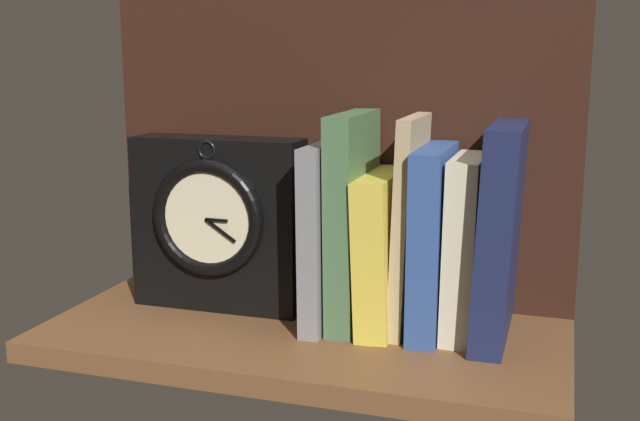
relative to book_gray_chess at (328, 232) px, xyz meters
The scene contains 10 objects.
ground_plane 13.23cm from the book_gray_chess, 109.96° to the right, with size 61.78×28.80×2.50cm, color brown.
back_panel 13.00cm from the book_gray_chess, 100.76° to the left, with size 61.78×1.20×40.28cm, color black.
book_gray_chess is the anchor object (origin of this frame).
book_green_romantic 3.56cm from the book_gray_chess, ahead, with size 3.16×14.63×25.46cm, color #476B44.
book_yellow_seinlanguage 7.11cm from the book_gray_chess, ahead, with size 3.83×15.58×18.43cm, color gold.
book_tan_shortstories 10.08cm from the book_gray_chess, ahead, with size 1.67×12.84×25.27cm, color tan.
book_blue_modern 12.76cm from the book_gray_chess, ahead, with size 3.36×15.05×21.76cm, color #2D4C8E.
book_cream_twain 16.48cm from the book_gray_chess, ahead, with size 3.47×12.53×20.85cm, color beige.
book_navy_bierce 20.40cm from the book_gray_chess, ahead, with size 3.70×16.92×24.62cm, color #192147.
framed_clock 14.69cm from the book_gray_chess, behind, with size 21.94×7.26×21.95cm.
Camera 1 is at (28.78, -83.26, 32.58)cm, focal length 43.71 mm.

